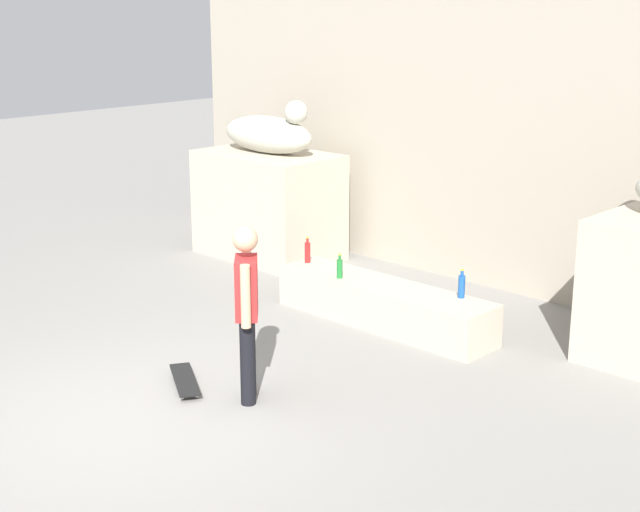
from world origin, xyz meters
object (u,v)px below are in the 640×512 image
Objects in this scene: skater at (247,306)px; bottle_blue at (462,286)px; bottle_red at (307,252)px; skateboard at (185,380)px; statue_reclining_left at (269,133)px; bottle_green at (340,268)px.

skater is 2.73m from bottle_blue.
bottle_red is (-1.68, 2.49, -0.30)m from skater.
skateboard is (-0.67, -0.23, -0.86)m from skater.
skater is at bearing -47.88° from statue_reclining_left.
bottle_blue is (0.50, 2.66, -0.30)m from skater.
statue_reclining_left is at bearing 149.26° from bottle_red.
statue_reclining_left is at bearing 153.22° from bottle_green.
bottle_blue is at bearing -14.89° from statue_reclining_left.
skater reaches higher than bottle_green.
skater reaches higher than skateboard.
bottle_red is 1.11× the size of bottle_green.
bottle_green is at bearing -53.20° from skateboard.
skater is at bearing -67.40° from bottle_green.
skater is 2.49m from bottle_green.
skater is 3.01m from bottle_red.
bottle_red is 0.75m from bottle_green.
skater is at bearing -130.85° from skateboard.
bottle_green is (2.53, -1.28, -1.18)m from statue_reclining_left.
bottle_red is at bearing 164.30° from bottle_green.
skateboard is 3.17m from bottle_blue.
bottle_green reaches higher than skateboard.
bottle_green is (-0.28, 2.51, 0.54)m from skateboard.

